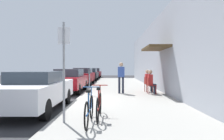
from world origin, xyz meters
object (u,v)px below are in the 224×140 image
Objects in this scene: parked_car_2 at (83,76)px; pedestrian_standing at (121,75)px; bicycle_1 at (99,106)px; parked_car_3 at (90,74)px; cafe_chair_0 at (150,85)px; seated_patron_0 at (151,81)px; parked_car_0 at (36,90)px; seated_patron_1 at (148,80)px; parked_car_4 at (94,73)px; street_sign at (64,64)px; cafe_chair_1 at (147,83)px; parking_meter at (89,80)px; bicycle_0 at (89,110)px; parked_car_1 at (69,80)px.

pedestrian_standing is (3.21, -7.46, 0.35)m from parked_car_2.
parked_car_3 is at bearing 97.28° from bicycle_1.
parked_car_3 is (0.00, 5.69, -0.04)m from parked_car_2.
cafe_chair_0 is 0.67× the size of seated_patron_0.
parked_car_3 reaches higher than cafe_chair_0.
parked_car_0 is 2.87m from bicycle_1.
seated_patron_1 is (4.83, -6.76, 0.05)m from parked_car_2.
parked_car_4 is 24.88m from street_sign.
cafe_chair_1 is at bearing 89.98° from cafe_chair_0.
parked_car_2 reaches higher than parked_car_3.
cafe_chair_0 is at bearing 37.62° from parked_car_0.
parked_car_0 is 3.54m from parking_meter.
bicycle_0 is (2.17, -24.96, -0.26)m from parked_car_4.
seated_patron_1 is (2.45, 6.17, 0.34)m from bicycle_1.
pedestrian_standing reaches higher than parked_car_1.
parked_car_3 is 13.34m from cafe_chair_1.
bicycle_1 is at bearing -111.65° from seated_patron_1.
bicycle_0 is (0.67, -0.14, -1.16)m from street_sign.
cafe_chair_1 is (-0.06, 0.90, -0.19)m from seated_patron_0.
parked_car_0 is 3.41× the size of seated_patron_1.
parked_car_3 reaches higher than seated_patron_1.
cafe_chair_0 is at bearing -21.31° from parked_car_1.
parked_car_3 is 18.77m from bicycle_1.
parked_car_2 is at bearing 113.31° from pedestrian_standing.
parked_car_3 is 5.06× the size of cafe_chair_1.
bicycle_1 is (2.38, -18.62, -0.26)m from parked_car_3.
cafe_chair_1 is at bearing 68.90° from bicycle_0.
seated_patron_0 is 1.00× the size of seated_patron_1.
street_sign is 6.16m from pedestrian_standing.
parking_meter is 0.51× the size of street_sign.
seated_patron_1 is at bearing 68.35° from bicycle_1.
parked_car_4 reaches higher than seated_patron_0.
street_sign is 6.64m from seated_patron_0.
parked_car_2 is 2.57× the size of bicycle_1.
cafe_chair_0 is (3.27, 5.69, -1.02)m from street_sign.
parking_meter reaches higher than bicycle_0.
bicycle_0 is 1.97× the size of cafe_chair_0.
parked_car_0 is 11.34m from parked_car_2.
pedestrian_standing reaches higher than parking_meter.
bicycle_1 is at bearing -98.65° from pedestrian_standing.
parking_meter reaches higher than parked_car_3.
cafe_chair_0 is at bearing 8.72° from parking_meter.
street_sign is at bearing -119.87° from cafe_chair_0.
cafe_chair_0 is 1.65m from pedestrian_standing.
parked_car_1 is 3.41× the size of seated_patron_1.
parked_car_1 is 7.99m from bicycle_0.
parked_car_2 is 1.00× the size of parked_car_3.
parking_meter is 0.77× the size of bicycle_0.
seated_patron_1 reaches higher than bicycle_1.
street_sign reaches higher than seated_patron_0.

